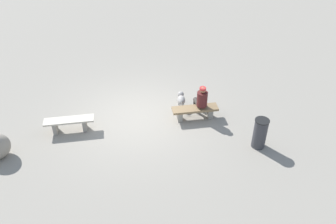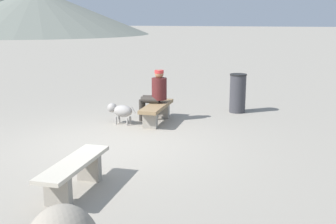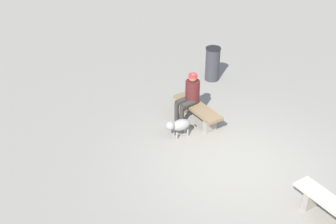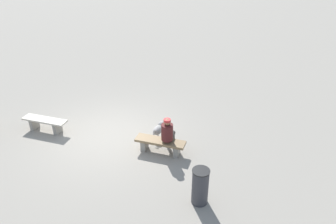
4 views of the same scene
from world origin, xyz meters
TOP-DOWN VIEW (x-y plane):
  - ground at (0.00, 0.00)m, footprint 210.00×210.00m
  - bench_left at (-2.15, -0.39)m, footprint 1.55×0.40m
  - bench_right at (1.91, -0.36)m, footprint 1.52×0.41m
  - seated_person at (2.12, -0.27)m, footprint 0.38×0.64m
  - dog at (1.59, 0.40)m, footprint 0.32×0.70m
  - trash_bin at (3.51, -2.02)m, footprint 0.43×0.43m

SIDE VIEW (x-z plane):
  - ground at x=0.00m, z-range -0.06..0.00m
  - bench_right at x=1.91m, z-range 0.09..0.52m
  - dog at x=1.59m, z-range 0.08..0.54m
  - bench_left at x=-2.15m, z-range 0.09..0.54m
  - trash_bin at x=3.51m, z-range 0.00..0.98m
  - seated_person at x=2.12m, z-range 0.09..1.29m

